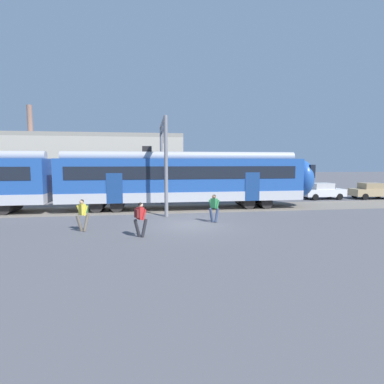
{
  "coord_description": "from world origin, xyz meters",
  "views": [
    {
      "loc": [
        -2.42,
        -16.6,
        3.58
      ],
      "look_at": [
        0.43,
        2.69,
        1.6
      ],
      "focal_mm": 28.0,
      "sensor_mm": 36.0,
      "label": 1
    }
  ],
  "objects_px": {
    "pedestrian_yellow": "(83,212)",
    "pedestrian_red": "(140,217)",
    "parked_car_white": "(323,191)",
    "parked_car_tan": "(372,191)",
    "pedestrian_green": "(214,206)"
  },
  "relations": [
    {
      "from": "pedestrian_yellow",
      "to": "pedestrian_red",
      "type": "distance_m",
      "value": 3.37
    },
    {
      "from": "pedestrian_yellow",
      "to": "parked_car_white",
      "type": "height_order",
      "value": "pedestrian_yellow"
    },
    {
      "from": "pedestrian_red",
      "to": "parked_car_tan",
      "type": "relative_size",
      "value": 0.41
    },
    {
      "from": "pedestrian_yellow",
      "to": "parked_car_white",
      "type": "bearing_deg",
      "value": 27.95
    },
    {
      "from": "pedestrian_green",
      "to": "parked_car_white",
      "type": "bearing_deg",
      "value": 36.19
    },
    {
      "from": "pedestrian_yellow",
      "to": "parked_car_tan",
      "type": "xyz_separation_m",
      "value": [
        24.79,
        10.12,
        -0.21
      ]
    },
    {
      "from": "parked_car_white",
      "to": "pedestrian_green",
      "type": "bearing_deg",
      "value": -143.81
    },
    {
      "from": "pedestrian_green",
      "to": "parked_car_tan",
      "type": "bearing_deg",
      "value": 26.73
    },
    {
      "from": "pedestrian_red",
      "to": "pedestrian_green",
      "type": "bearing_deg",
      "value": 34.25
    },
    {
      "from": "pedestrian_red",
      "to": "pedestrian_green",
      "type": "height_order",
      "value": "same"
    },
    {
      "from": "pedestrian_yellow",
      "to": "parked_car_tan",
      "type": "relative_size",
      "value": 0.41
    },
    {
      "from": "pedestrian_green",
      "to": "parked_car_white",
      "type": "distance_m",
      "value": 15.77
    },
    {
      "from": "pedestrian_yellow",
      "to": "parked_car_white",
      "type": "relative_size",
      "value": 0.41
    },
    {
      "from": "pedestrian_red",
      "to": "pedestrian_green",
      "type": "relative_size",
      "value": 1.0
    },
    {
      "from": "pedestrian_green",
      "to": "pedestrian_red",
      "type": "bearing_deg",
      "value": -145.75
    }
  ]
}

